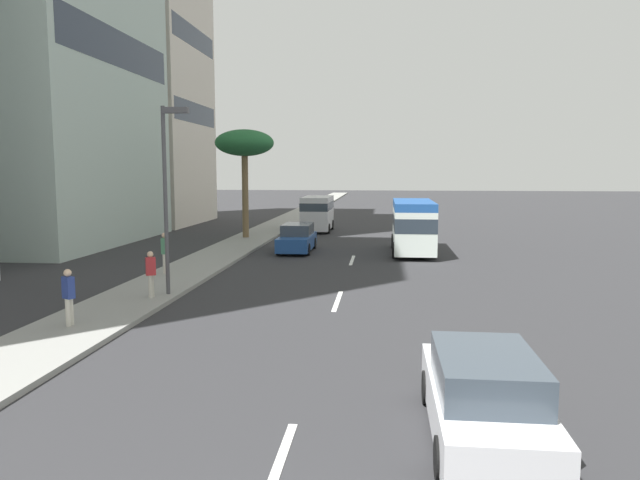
{
  "coord_description": "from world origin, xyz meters",
  "views": [
    {
      "loc": [
        -4.16,
        -1.56,
        4.51
      ],
      "look_at": [
        17.71,
        0.81,
        1.91
      ],
      "focal_mm": 33.25,
      "sensor_mm": 36.0,
      "label": 1
    }
  ],
  "objects": [
    {
      "name": "ground_plane",
      "position": [
        31.5,
        0.0,
        0.0
      ],
      "size": [
        198.0,
        198.0,
        0.0
      ],
      "primitive_type": "plane",
      "color": "#2D2D30"
    },
    {
      "name": "sidewalk_right",
      "position": [
        31.5,
        7.04,
        0.07
      ],
      "size": [
        162.0,
        2.84,
        0.15
      ],
      "primitive_type": "cube",
      "color": "gray",
      "rests_on": "ground_plane"
    },
    {
      "name": "lane_stripe_near",
      "position": [
        4.22,
        0.0,
        0.01
      ],
      "size": [
        3.2,
        0.16,
        0.01
      ],
      "primitive_type": "cube",
      "color": "silver",
      "rests_on": "ground_plane"
    },
    {
      "name": "lane_stripe_mid",
      "position": [
        15.92,
        0.0,
        0.01
      ],
      "size": [
        3.2,
        0.16,
        0.01
      ],
      "primitive_type": "cube",
      "color": "silver",
      "rests_on": "ground_plane"
    },
    {
      "name": "lane_stripe_far",
      "position": [
        25.35,
        0.0,
        0.01
      ],
      "size": [
        3.2,
        0.16,
        0.01
      ],
      "primitive_type": "cube",
      "color": "silver",
      "rests_on": "ground_plane"
    },
    {
      "name": "car_lead",
      "position": [
        28.29,
        3.24,
        0.73
      ],
      "size": [
        4.49,
        1.79,
        1.54
      ],
      "rotation": [
        0.0,
        0.0,
        3.14
      ],
      "color": "#1E478C",
      "rests_on": "ground_plane"
    },
    {
      "name": "van_second",
      "position": [
        39.43,
        3.35,
        1.47
      ],
      "size": [
        5.04,
        2.13,
        2.58
      ],
      "rotation": [
        0.0,
        0.0,
        3.14
      ],
      "color": "silver",
      "rests_on": "ground_plane"
    },
    {
      "name": "car_third",
      "position": [
        5.58,
        -3.25,
        0.74
      ],
      "size": [
        4.62,
        1.8,
        1.56
      ],
      "color": "silver",
      "rests_on": "ground_plane"
    },
    {
      "name": "minibus_fourth",
      "position": [
        28.32,
        -3.15,
        1.57
      ],
      "size": [
        6.54,
        2.26,
        2.86
      ],
      "color": "silver",
      "rests_on": "ground_plane"
    },
    {
      "name": "pedestrian_near_lamp",
      "position": [
        19.75,
        7.63,
        1.12
      ],
      "size": [
        0.33,
        0.23,
        1.75
      ],
      "rotation": [
        0.0,
        0.0,
        3.17
      ],
      "color": "beige",
      "rests_on": "sidewalk_right"
    },
    {
      "name": "pedestrian_mid_block",
      "position": [
        15.14,
        6.37,
        1.03
      ],
      "size": [
        0.35,
        0.39,
        1.61
      ],
      "rotation": [
        0.0,
        0.0,
        5.23
      ],
      "color": "beige",
      "rests_on": "sidewalk_right"
    },
    {
      "name": "pedestrian_by_tree",
      "position": [
        11.29,
        7.21,
        1.04
      ],
      "size": [
        0.35,
        0.39,
        1.62
      ],
      "rotation": [
        0.0,
        0.0,
        1.06
      ],
      "color": "beige",
      "rests_on": "sidewalk_right"
    },
    {
      "name": "palm_tree",
      "position": [
        33.65,
        7.43,
        6.15
      ],
      "size": [
        3.79,
        3.79,
        6.97
      ],
      "color": "brown",
      "rests_on": "sidewalk_right"
    },
    {
      "name": "street_lamp",
      "position": [
        15.78,
        5.91,
        4.21
      ],
      "size": [
        0.24,
        0.97,
        6.55
      ],
      "color": "#4C4C51",
      "rests_on": "sidewalk_right"
    },
    {
      "name": "office_tower_far",
      "position": [
        44.6,
        19.82,
        17.07
      ],
      "size": [
        11.37,
        11.46,
        34.14
      ],
      "color": "silver",
      "rests_on": "ground_plane"
    }
  ]
}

